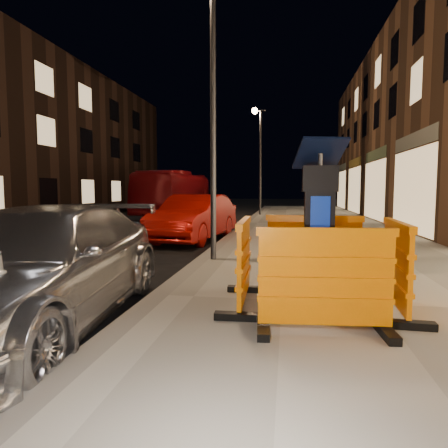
% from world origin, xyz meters
% --- Properties ---
extents(ground_plane, '(120.00, 120.00, 0.00)m').
position_xyz_m(ground_plane, '(0.00, 0.00, 0.00)').
color(ground_plane, black).
rests_on(ground_plane, ground).
extents(sidewalk, '(6.00, 60.00, 0.15)m').
position_xyz_m(sidewalk, '(3.00, 0.00, 0.07)').
color(sidewalk, gray).
rests_on(sidewalk, ground).
extents(kerb, '(0.30, 60.00, 0.15)m').
position_xyz_m(kerb, '(0.00, 0.00, 0.07)').
color(kerb, slate).
rests_on(kerb, ground).
extents(parking_kiosk, '(0.64, 0.64, 2.02)m').
position_xyz_m(parking_kiosk, '(2.22, -0.28, 1.16)').
color(parking_kiosk, black).
rests_on(parking_kiosk, sidewalk).
extents(barrier_front, '(1.49, 0.71, 1.13)m').
position_xyz_m(barrier_front, '(2.22, -1.23, 0.71)').
color(barrier_front, '#FF7D00').
rests_on(barrier_front, sidewalk).
extents(barrier_back, '(1.48, 0.69, 1.13)m').
position_xyz_m(barrier_back, '(2.22, 0.67, 0.71)').
color(barrier_back, '#FF7D00').
rests_on(barrier_back, sidewalk).
extents(barrier_kerbside, '(0.63, 1.46, 1.13)m').
position_xyz_m(barrier_kerbside, '(1.27, -0.28, 0.71)').
color(barrier_kerbside, '#FF7D00').
rests_on(barrier_kerbside, sidewalk).
extents(barrier_bldgside, '(0.66, 1.47, 1.13)m').
position_xyz_m(barrier_bldgside, '(3.17, -0.28, 0.71)').
color(barrier_bldgside, '#FF7D00').
rests_on(barrier_bldgside, sidewalk).
extents(car_silver, '(2.45, 5.18, 1.46)m').
position_xyz_m(car_silver, '(-1.20, -1.02, 0.00)').
color(car_silver, '#B4B4B9').
rests_on(car_silver, ground).
extents(car_red, '(2.18, 4.70, 1.49)m').
position_xyz_m(car_red, '(-1.12, 7.03, 0.00)').
color(car_red, '#A20C08').
rests_on(car_red, ground).
extents(bus_doubledecker, '(2.35, 9.82, 2.73)m').
position_xyz_m(bus_doubledecker, '(-5.14, 18.94, 0.00)').
color(bus_doubledecker, maroon).
rests_on(bus_doubledecker, ground).
extents(street_lamp_mid, '(0.12, 0.12, 6.00)m').
position_xyz_m(street_lamp_mid, '(0.25, 3.00, 3.15)').
color(street_lamp_mid, '#3F3F44').
rests_on(street_lamp_mid, sidewalk).
extents(street_lamp_far, '(0.12, 0.12, 6.00)m').
position_xyz_m(street_lamp_far, '(0.25, 18.00, 3.15)').
color(street_lamp_far, '#3F3F44').
rests_on(street_lamp_far, sidewalk).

